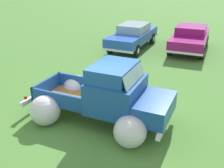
% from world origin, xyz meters
% --- Properties ---
extents(ground_plane, '(80.00, 80.00, 0.00)m').
position_xyz_m(ground_plane, '(0.00, 0.00, 0.00)').
color(ground_plane, '#477A33').
extents(vintage_pickup_truck, '(4.66, 2.84, 1.96)m').
position_xyz_m(vintage_pickup_truck, '(0.39, -0.01, 0.76)').
color(vintage_pickup_truck, black).
rests_on(vintage_pickup_truck, ground).
extents(show_car_0, '(1.91, 4.72, 1.43)m').
position_xyz_m(show_car_0, '(-1.64, 8.28, 0.78)').
color(show_car_0, black).
rests_on(show_car_0, ground).
extents(show_car_1, '(1.99, 4.34, 1.43)m').
position_xyz_m(show_car_1, '(1.60, 9.03, 0.78)').
color(show_car_1, black).
rests_on(show_car_1, ground).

